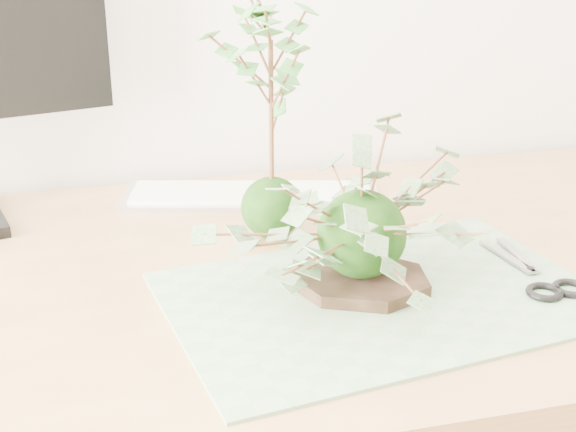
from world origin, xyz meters
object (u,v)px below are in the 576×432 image
(ivy_kokedama, at_px, (363,194))
(keyboard, at_px, (251,195))
(desk, at_px, (296,325))
(maple_kokedama, at_px, (271,57))

(ivy_kokedama, distance_m, keyboard, 0.34)
(desk, bearing_deg, ivy_kokedama, -59.60)
(keyboard, bearing_deg, desk, -73.78)
(ivy_kokedama, relative_size, maple_kokedama, 0.88)
(maple_kokedama, distance_m, keyboard, 0.27)
(desk, distance_m, keyboard, 0.25)
(ivy_kokedama, height_order, maple_kokedama, maple_kokedama)
(maple_kokedama, bearing_deg, ivy_kokedama, -70.73)
(ivy_kokedama, bearing_deg, desk, 120.40)
(maple_kokedama, bearing_deg, keyboard, 89.32)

